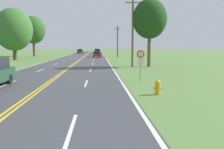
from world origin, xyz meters
The scene contains 10 objects.
fire_hydrant centered at (6.53, 12.51, 0.39)m, with size 0.44×0.28×0.76m.
traffic_sign centered at (6.49, 17.40, 1.69)m, with size 0.60×0.10×2.26m.
utility_pole_midground centered at (7.58, 29.16, 4.28)m, with size 1.80×0.24×8.26m.
utility_pole_far centered at (7.86, 54.99, 3.67)m, with size 1.80×0.24×7.04m.
tree_behind_sign centered at (9.70, 29.46, 5.78)m, with size 4.15×4.15×8.19m.
tree_mid_treeline centered at (-12.55, 60.82, 6.49)m, with size 5.87×5.87×9.89m.
tree_right_cluster centered at (-11.91, 45.21, 5.53)m, with size 6.72×6.72×9.41m.
car_red_hatchback_approaching centered at (3.11, 55.56, 0.74)m, with size 1.92×3.67×1.36m.
car_black_suv_mid_near centered at (3.15, 77.73, 0.90)m, with size 1.86×4.04×1.70m.
car_dark_grey_sedan_mid_far centered at (-2.90, 84.85, 0.79)m, with size 2.03×4.50×1.53m.
Camera 1 is at (3.45, 0.50, 2.51)m, focal length 38.00 mm.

